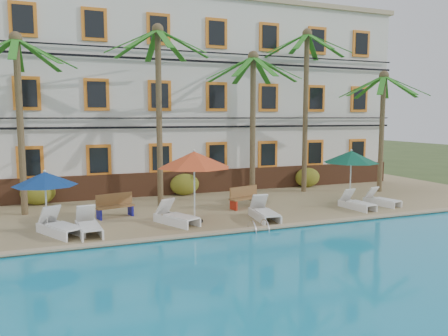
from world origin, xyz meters
name	(u,v)px	position (x,y,z in m)	size (l,w,h in m)	color
ground	(243,230)	(0.00, 0.00, 0.00)	(100.00, 100.00, 0.00)	#384C23
pool_deck	(201,203)	(0.00, 5.00, 0.12)	(30.00, 12.00, 0.25)	tan
swimming_pool	(369,301)	(0.00, -7.00, 0.10)	(26.00, 12.00, 0.20)	#188FB8
pool_coping	(253,229)	(0.00, -0.90, 0.28)	(30.00, 0.35, 0.06)	tan
hotel_building	(174,96)	(0.00, 9.98, 5.37)	(25.40, 6.44, 10.22)	silver
palm_a	(19,97)	(-7.68, 4.65, 4.98)	(4.52, 4.52, 7.26)	brown
palm_b	(159,90)	(-2.14, 4.30, 5.35)	(4.52, 4.52, 7.91)	brown
palm_c	(253,104)	(2.22, 4.02, 4.80)	(4.52, 4.52, 6.97)	brown
palm_d	(306,89)	(5.87, 5.36, 5.67)	(4.52, 4.52, 8.46)	brown
palm_e	(382,113)	(9.65, 3.94, 4.43)	(4.52, 4.52, 6.34)	brown
shrub_left	(38,193)	(-7.23, 6.60, 0.80)	(1.50, 0.90, 1.10)	#285016
shrub_mid	(185,184)	(-0.36, 6.60, 0.80)	(1.50, 0.90, 1.10)	#285016
shrub_right	(307,177)	(6.86, 6.60, 0.80)	(1.50, 0.90, 1.10)	#285016
umbrella_blue	(45,179)	(-6.78, 1.43, 2.09)	(2.16, 2.16, 2.17)	black
umbrella_red	(194,160)	(-1.60, 0.92, 2.61)	(2.77, 2.77, 2.76)	black
umbrella_green	(351,157)	(6.16, 1.83, 2.38)	(2.50, 2.50, 2.50)	black
lounger_a	(59,226)	(-6.39, 0.84, 0.55)	(1.56, 2.08, 0.94)	white
lounger_b	(88,225)	(-5.46, 0.61, 0.55)	(0.82, 1.98, 0.92)	white
lounger_c	(176,216)	(-2.34, 0.88, 0.54)	(1.45, 2.02, 0.90)	white
lounger_d	(264,212)	(1.03, 0.35, 0.55)	(0.91, 2.01, 0.92)	white
lounger_e	(356,203)	(5.64, 0.70, 0.52)	(0.79, 1.79, 0.82)	white
lounger_f	(381,200)	(7.21, 0.95, 0.50)	(0.94, 1.74, 0.78)	white
bench_left	(114,205)	(-4.32, 2.88, 0.72)	(1.57, 0.83, 0.93)	olive
bench_right	(244,197)	(1.21, 2.66, 0.72)	(1.57, 0.87, 0.93)	olive
pool_ladder	(258,230)	(0.15, -1.00, 0.25)	(0.54, 0.74, 0.74)	silver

